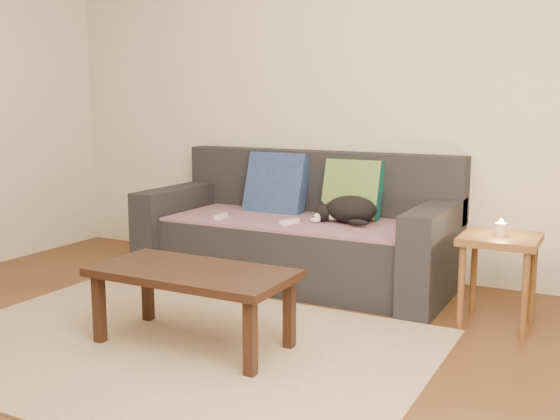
% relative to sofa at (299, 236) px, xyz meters
% --- Properties ---
extents(ground, '(4.50, 4.50, 0.00)m').
position_rel_sofa_xyz_m(ground, '(0.00, -1.57, -0.31)').
color(ground, brown).
rests_on(ground, ground).
extents(back_wall, '(4.50, 0.04, 2.60)m').
position_rel_sofa_xyz_m(back_wall, '(0.00, 0.43, 0.99)').
color(back_wall, beige).
rests_on(back_wall, ground).
extents(sofa, '(2.10, 0.94, 0.87)m').
position_rel_sofa_xyz_m(sofa, '(0.00, 0.00, 0.00)').
color(sofa, '#232328').
rests_on(sofa, ground).
extents(throw_blanket, '(1.66, 0.74, 0.02)m').
position_rel_sofa_xyz_m(throw_blanket, '(0.00, -0.09, 0.12)').
color(throw_blanket, '#3D284B').
rests_on(throw_blanket, sofa).
extents(cushion_navy, '(0.44, 0.24, 0.46)m').
position_rel_sofa_xyz_m(cushion_navy, '(-0.26, 0.17, 0.32)').
color(cushion_navy, '#11154B').
rests_on(cushion_navy, throw_blanket).
extents(cushion_green, '(0.40, 0.20, 0.41)m').
position_rel_sofa_xyz_m(cushion_green, '(0.32, 0.17, 0.32)').
color(cushion_green, '#0C4D4A').
rests_on(cushion_green, throw_blanket).
extents(cat, '(0.45, 0.35, 0.18)m').
position_rel_sofa_xyz_m(cat, '(0.38, -0.03, 0.22)').
color(cat, black).
rests_on(cat, throw_blanket).
extents(wii_remote_a, '(0.06, 0.15, 0.03)m').
position_rel_sofa_xyz_m(wii_remote_a, '(-0.45, -0.29, 0.15)').
color(wii_remote_a, white).
rests_on(wii_remote_a, throw_blanket).
extents(wii_remote_b, '(0.08, 0.15, 0.03)m').
position_rel_sofa_xyz_m(wii_remote_b, '(0.06, -0.25, 0.15)').
color(wii_remote_b, white).
rests_on(wii_remote_b, throw_blanket).
extents(side_table, '(0.41, 0.41, 0.51)m').
position_rel_sofa_xyz_m(side_table, '(1.37, -0.32, 0.11)').
color(side_table, brown).
rests_on(side_table, ground).
extents(candle, '(0.06, 0.06, 0.09)m').
position_rel_sofa_xyz_m(candle, '(1.37, -0.32, 0.24)').
color(candle, beige).
rests_on(candle, side_table).
extents(rug, '(2.50, 1.80, 0.01)m').
position_rel_sofa_xyz_m(rug, '(0.00, -1.42, -0.30)').
color(rug, tan).
rests_on(rug, ground).
extents(coffee_table, '(1.01, 0.50, 0.40)m').
position_rel_sofa_xyz_m(coffee_table, '(0.08, -1.36, 0.04)').
color(coffee_table, black).
rests_on(coffee_table, rug).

